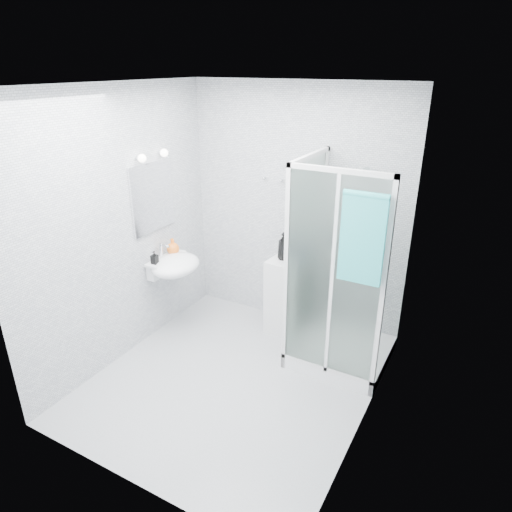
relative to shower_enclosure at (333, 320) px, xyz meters
The scene contains 12 objects.
room 1.33m from the shower_enclosure, 131.13° to the right, with size 2.40×2.60×2.60m.
shower_enclosure is the anchor object (origin of this frame).
wall_basin 1.72m from the shower_enclosure, 169.19° to the right, with size 0.46×0.56×0.35m.
mirror 2.16m from the shower_enclosure, behind, with size 0.02×0.60×0.70m, color white.
vanity_lights 2.35m from the shower_enclosure, behind, with size 0.10×0.40×0.08m.
wall_hooks 1.57m from the shower_enclosure, 151.98° to the left, with size 0.23×0.06×0.03m.
storage_cabinet 0.69m from the shower_enclosure, 157.22° to the left, with size 0.37×0.39×0.84m.
hand_towel 1.17m from the shower_enclosure, 51.87° to the right, with size 0.35×0.05×0.75m.
shampoo_bottle_a 0.92m from the shower_enclosure, 157.40° to the left, with size 0.11×0.11×0.29m, color black.
shampoo_bottle_b 0.82m from the shower_enclosure, 151.30° to the left, with size 0.11×0.11×0.24m, color navy.
soap_dispenser_orange 1.83m from the shower_enclosure, behind, with size 0.13×0.13×0.17m, color orange.
soap_dispenser_black 1.88m from the shower_enclosure, 164.31° to the right, with size 0.06×0.06×0.14m, color black.
Camera 1 is at (1.85, -2.93, 2.75)m, focal length 32.00 mm.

